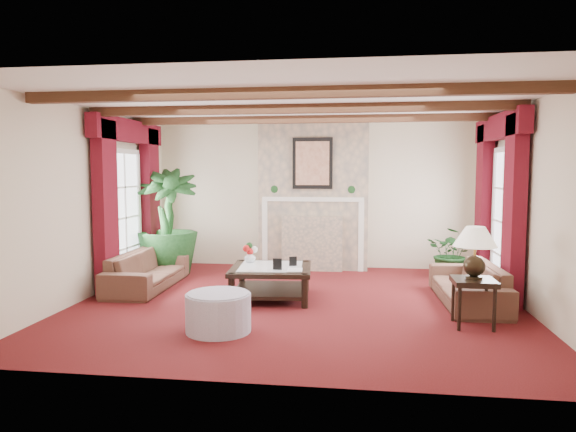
# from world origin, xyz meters

# --- Properties ---
(floor) EXTENTS (6.00, 6.00, 0.00)m
(floor) POSITION_xyz_m (0.00, 0.00, 0.00)
(floor) COLOR #430C0C
(floor) RESTS_ON ground
(ceiling) EXTENTS (6.00, 6.00, 0.00)m
(ceiling) POSITION_xyz_m (0.00, 0.00, 2.70)
(ceiling) COLOR white
(ceiling) RESTS_ON floor
(back_wall) EXTENTS (6.00, 0.02, 2.70)m
(back_wall) POSITION_xyz_m (0.00, 2.75, 1.35)
(back_wall) COLOR beige
(back_wall) RESTS_ON ground
(left_wall) EXTENTS (0.02, 5.50, 2.70)m
(left_wall) POSITION_xyz_m (-3.00, 0.00, 1.35)
(left_wall) COLOR beige
(left_wall) RESTS_ON ground
(right_wall) EXTENTS (0.02, 5.50, 2.70)m
(right_wall) POSITION_xyz_m (3.00, 0.00, 1.35)
(right_wall) COLOR beige
(right_wall) RESTS_ON ground
(ceiling_beams) EXTENTS (6.00, 3.00, 0.12)m
(ceiling_beams) POSITION_xyz_m (0.00, 0.00, 2.64)
(ceiling_beams) COLOR #361D11
(ceiling_beams) RESTS_ON ceiling
(fireplace) EXTENTS (2.00, 0.52, 2.70)m
(fireplace) POSITION_xyz_m (0.00, 2.55, 2.70)
(fireplace) COLOR tan
(fireplace) RESTS_ON ground
(french_door_left) EXTENTS (0.10, 1.10, 2.16)m
(french_door_left) POSITION_xyz_m (-2.97, 1.00, 2.13)
(french_door_left) COLOR white
(french_door_left) RESTS_ON ground
(french_door_right) EXTENTS (0.10, 1.10, 2.16)m
(french_door_right) POSITION_xyz_m (2.97, 1.00, 2.13)
(french_door_right) COLOR white
(french_door_right) RESTS_ON ground
(curtains_left) EXTENTS (0.20, 2.40, 2.55)m
(curtains_left) POSITION_xyz_m (-2.86, 1.00, 2.55)
(curtains_left) COLOR #540B17
(curtains_left) RESTS_ON ground
(curtains_right) EXTENTS (0.20, 2.40, 2.55)m
(curtains_right) POSITION_xyz_m (2.86, 1.00, 2.55)
(curtains_right) COLOR #540B17
(curtains_right) RESTS_ON ground
(sofa_left) EXTENTS (1.92, 0.64, 0.74)m
(sofa_left) POSITION_xyz_m (-2.42, 0.59, 0.37)
(sofa_left) COLOR #320D1B
(sofa_left) RESTS_ON ground
(sofa_right) EXTENTS (1.92, 0.65, 0.74)m
(sofa_right) POSITION_xyz_m (2.32, 0.28, 0.37)
(sofa_right) COLOR #320D1B
(sofa_right) RESTS_ON ground
(potted_palm) EXTENTS (2.33, 2.58, 1.04)m
(potted_palm) POSITION_xyz_m (-2.48, 1.63, 0.52)
(potted_palm) COLOR black
(potted_palm) RESTS_ON ground
(small_plant) EXTENTS (1.15, 1.20, 0.69)m
(small_plant) POSITION_xyz_m (2.39, 1.89, 0.35)
(small_plant) COLOR black
(small_plant) RESTS_ON ground
(coffee_table) EXTENTS (1.21, 1.21, 0.46)m
(coffee_table) POSITION_xyz_m (-0.40, 0.17, 0.23)
(coffee_table) COLOR black
(coffee_table) RESTS_ON ground
(side_table) EXTENTS (0.53, 0.53, 0.56)m
(side_table) POSITION_xyz_m (2.15, -0.81, 0.28)
(side_table) COLOR black
(side_table) RESTS_ON ground
(ottoman) EXTENTS (0.74, 0.74, 0.43)m
(ottoman) POSITION_xyz_m (-0.74, -1.39, 0.22)
(ottoman) COLOR #908B9E
(ottoman) RESTS_ON ground
(table_lamp) EXTENTS (0.50, 0.50, 0.63)m
(table_lamp) POSITION_xyz_m (2.15, -0.81, 0.88)
(table_lamp) COLOR black
(table_lamp) RESTS_ON side_table
(flower_vase) EXTENTS (0.22, 0.22, 0.17)m
(flower_vase) POSITION_xyz_m (-0.76, 0.45, 0.54)
(flower_vase) COLOR silver
(flower_vase) RESTS_ON coffee_table
(book) EXTENTS (0.21, 0.06, 0.28)m
(book) POSITION_xyz_m (-0.13, -0.11, 0.60)
(book) COLOR black
(book) RESTS_ON coffee_table
(photo_frame_a) EXTENTS (0.12, 0.03, 0.17)m
(photo_frame_a) POSITION_xyz_m (-0.27, -0.08, 0.54)
(photo_frame_a) COLOR black
(photo_frame_a) RESTS_ON coffee_table
(photo_frame_b) EXTENTS (0.11, 0.06, 0.14)m
(photo_frame_b) POSITION_xyz_m (-0.09, 0.24, 0.53)
(photo_frame_b) COLOR black
(photo_frame_b) RESTS_ON coffee_table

